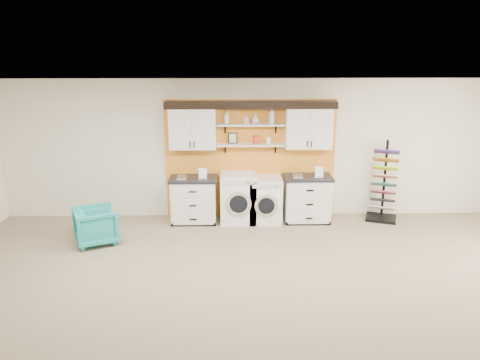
{
  "coord_description": "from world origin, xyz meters",
  "views": [
    {
      "loc": [
        -0.41,
        -5.21,
        3.39
      ],
      "look_at": [
        -0.24,
        2.3,
        1.24
      ],
      "focal_mm": 35.0,
      "sensor_mm": 36.0,
      "label": 1
    }
  ],
  "objects_px": {
    "base_cabinet_right": "(307,198)",
    "sample_rack": "(383,195)",
    "washer": "(238,198)",
    "base_cabinet_left": "(194,200)",
    "dryer": "(265,199)",
    "armchair": "(96,226)"
  },
  "relations": [
    {
      "from": "washer",
      "to": "sample_rack",
      "type": "xyz_separation_m",
      "value": [
        2.91,
        0.04,
        0.03
      ]
    },
    {
      "from": "base_cabinet_right",
      "to": "washer",
      "type": "height_order",
      "value": "washer"
    },
    {
      "from": "dryer",
      "to": "armchair",
      "type": "relative_size",
      "value": 1.26
    },
    {
      "from": "base_cabinet_left",
      "to": "washer",
      "type": "bearing_deg",
      "value": -0.22
    },
    {
      "from": "washer",
      "to": "sample_rack",
      "type": "distance_m",
      "value": 2.91
    },
    {
      "from": "base_cabinet_right",
      "to": "washer",
      "type": "xyz_separation_m",
      "value": [
        -1.38,
        -0.0,
        0.03
      ]
    },
    {
      "from": "base_cabinet_left",
      "to": "sample_rack",
      "type": "bearing_deg",
      "value": 0.5
    },
    {
      "from": "dryer",
      "to": "sample_rack",
      "type": "xyz_separation_m",
      "value": [
        2.38,
        0.04,
        0.07
      ]
    },
    {
      "from": "base_cabinet_right",
      "to": "armchair",
      "type": "relative_size",
      "value": 1.33
    },
    {
      "from": "base_cabinet_right",
      "to": "sample_rack",
      "type": "relative_size",
      "value": 0.59
    },
    {
      "from": "base_cabinet_left",
      "to": "base_cabinet_right",
      "type": "xyz_separation_m",
      "value": [
        2.26,
        -0.0,
        0.01
      ]
    },
    {
      "from": "sample_rack",
      "to": "armchair",
      "type": "distance_m",
      "value": 5.57
    },
    {
      "from": "dryer",
      "to": "armchair",
      "type": "bearing_deg",
      "value": -161.58
    },
    {
      "from": "washer",
      "to": "sample_rack",
      "type": "height_order",
      "value": "sample_rack"
    },
    {
      "from": "washer",
      "to": "base_cabinet_left",
      "type": "bearing_deg",
      "value": 179.78
    },
    {
      "from": "base_cabinet_left",
      "to": "base_cabinet_right",
      "type": "bearing_deg",
      "value": -0.0
    },
    {
      "from": "sample_rack",
      "to": "base_cabinet_right",
      "type": "bearing_deg",
      "value": -158.24
    },
    {
      "from": "dryer",
      "to": "armchair",
      "type": "height_order",
      "value": "dryer"
    },
    {
      "from": "dryer",
      "to": "washer",
      "type": "bearing_deg",
      "value": 180.0
    },
    {
      "from": "base_cabinet_right",
      "to": "sample_rack",
      "type": "height_order",
      "value": "sample_rack"
    },
    {
      "from": "base_cabinet_right",
      "to": "dryer",
      "type": "bearing_deg",
      "value": -179.77
    },
    {
      "from": "washer",
      "to": "sample_rack",
      "type": "bearing_deg",
      "value": 0.71
    }
  ]
}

